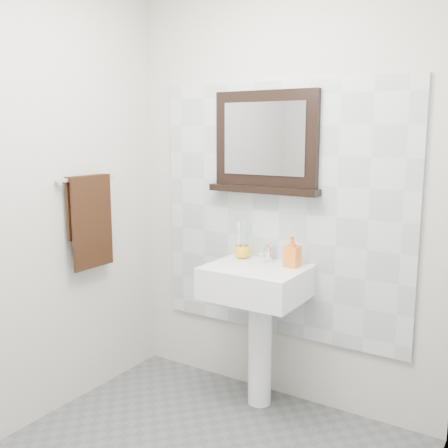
# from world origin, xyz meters

# --- Properties ---
(back_wall) EXTENTS (2.00, 0.01, 2.50)m
(back_wall) POSITION_xyz_m (0.00, 1.10, 1.25)
(back_wall) COLOR #BAB8B1
(back_wall) RESTS_ON ground
(left_wall) EXTENTS (0.01, 2.20, 2.50)m
(left_wall) POSITION_xyz_m (-1.00, 0.00, 1.25)
(left_wall) COLOR #BAB8B1
(left_wall) RESTS_ON ground
(right_wall) EXTENTS (0.01, 2.20, 2.50)m
(right_wall) POSITION_xyz_m (1.00, 0.00, 1.25)
(right_wall) COLOR #BAB8B1
(right_wall) RESTS_ON ground
(splashback) EXTENTS (1.60, 0.02, 1.50)m
(splashback) POSITION_xyz_m (0.00, 1.09, 1.15)
(splashback) COLOR #B3BDC2
(splashback) RESTS_ON back_wall
(pedestal_sink) EXTENTS (0.55, 0.44, 0.96)m
(pedestal_sink) POSITION_xyz_m (-0.03, 0.87, 0.68)
(pedestal_sink) COLOR white
(pedestal_sink) RESTS_ON ground
(toothbrush_cup) EXTENTS (0.13, 0.13, 0.08)m
(toothbrush_cup) POSITION_xyz_m (-0.20, 0.99, 0.90)
(toothbrush_cup) COLOR yellow
(toothbrush_cup) RESTS_ON pedestal_sink
(toothbrushes) EXTENTS (0.05, 0.04, 0.21)m
(toothbrushes) POSITION_xyz_m (-0.20, 0.99, 0.98)
(toothbrushes) COLOR white
(toothbrushes) RESTS_ON toothbrush_cup
(soap_dispenser) EXTENTS (0.08, 0.08, 0.18)m
(soap_dispenser) POSITION_xyz_m (0.14, 0.97, 0.95)
(soap_dispenser) COLOR #F1491C
(soap_dispenser) RESTS_ON pedestal_sink
(framed_mirror) EXTENTS (0.70, 0.11, 0.59)m
(framed_mirror) POSITION_xyz_m (-0.08, 1.06, 1.54)
(framed_mirror) COLOR black
(framed_mirror) RESTS_ON back_wall
(towel_bar) EXTENTS (0.07, 0.40, 0.03)m
(towel_bar) POSITION_xyz_m (-0.95, 0.48, 1.34)
(towel_bar) COLOR silver
(towel_bar) RESTS_ON left_wall
(hand_towel) EXTENTS (0.06, 0.30, 0.55)m
(hand_towel) POSITION_xyz_m (-0.94, 0.48, 1.13)
(hand_towel) COLOR black
(hand_towel) RESTS_ON towel_bar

